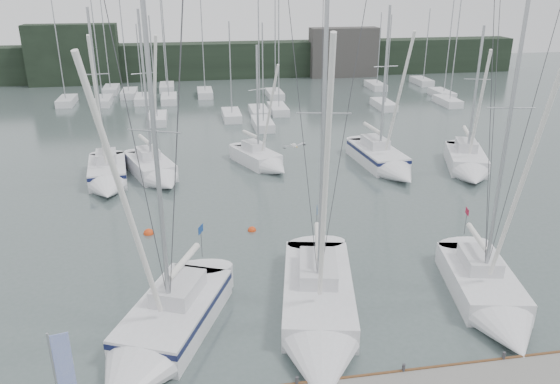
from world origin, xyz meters
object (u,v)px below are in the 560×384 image
(sailboat_near_center, at_px, (319,322))
(sailboat_mid_c, at_px, (264,161))
(buoy_a, at_px, (252,231))
(sailboat_mid_a, at_px, (108,177))
(dock_banner, at_px, (62,377))
(sailboat_mid_b, at_px, (157,172))
(sailboat_mid_e, at_px, (468,166))
(sailboat_mid_d, at_px, (386,162))
(buoy_c, at_px, (149,234))
(sailboat_near_right, at_px, (493,302))
(sailboat_near_left, at_px, (157,338))

(sailboat_near_center, xyz_separation_m, sailboat_mid_c, (0.78, 21.38, -0.01))
(sailboat_mid_c, relative_size, buoy_a, 20.06)
(sailboat_mid_a, bearing_deg, dock_banner, -92.33)
(sailboat_mid_b, distance_m, sailboat_mid_e, 23.30)
(sailboat_mid_d, distance_m, buoy_c, 19.35)
(sailboat_near_right, height_order, sailboat_mid_c, sailboat_near_right)
(sailboat_near_center, relative_size, sailboat_mid_b, 1.20)
(sailboat_mid_b, bearing_deg, sailboat_near_right, -72.21)
(sailboat_mid_a, relative_size, dock_banner, 3.28)
(sailboat_near_left, bearing_deg, dock_banner, -96.13)
(buoy_a, bearing_deg, dock_banner, -117.06)
(sailboat_mid_c, bearing_deg, sailboat_near_center, -115.90)
(sailboat_mid_a, bearing_deg, sailboat_near_left, -84.32)
(sailboat_near_left, height_order, buoy_c, sailboat_near_left)
(sailboat_mid_e, xyz_separation_m, buoy_c, (-23.33, -6.56, -0.59))
(sailboat_mid_b, xyz_separation_m, sailboat_mid_e, (23.16, -2.52, 0.01))
(sailboat_near_right, bearing_deg, dock_banner, -153.58)
(sailboat_mid_d, bearing_deg, buoy_c, -159.05)
(sailboat_near_left, distance_m, dock_banner, 5.43)
(sailboat_mid_a, xyz_separation_m, buoy_a, (9.19, -9.14, -0.63))
(sailboat_near_center, height_order, sailboat_mid_e, sailboat_near_center)
(sailboat_near_left, height_order, sailboat_mid_b, sailboat_near_left)
(sailboat_near_left, bearing_deg, sailboat_mid_d, 73.13)
(sailboat_near_left, bearing_deg, buoy_a, 87.71)
(sailboat_mid_e, height_order, dock_banner, sailboat_mid_e)
(sailboat_mid_e, bearing_deg, sailboat_near_center, -112.68)
(sailboat_near_left, xyz_separation_m, sailboat_near_center, (6.59, 0.05, -0.08))
(sailboat_near_left, height_order, sailboat_near_right, sailboat_near_right)
(sailboat_near_center, distance_m, buoy_a, 10.45)
(sailboat_mid_c, xyz_separation_m, buoy_a, (-2.33, -11.06, -0.52))
(sailboat_mid_b, relative_size, dock_banner, 3.23)
(sailboat_mid_d, relative_size, buoy_a, 26.03)
(sailboat_near_left, xyz_separation_m, dock_banner, (-2.48, -4.34, 2.11))
(buoy_a, height_order, dock_banner, dock_banner)
(sailboat_near_center, height_order, buoy_c, sailboat_near_center)
(sailboat_mid_a, relative_size, buoy_a, 26.01)
(sailboat_mid_c, distance_m, buoy_c, 13.35)
(sailboat_near_left, height_order, sailboat_near_center, sailboat_near_center)
(sailboat_near_center, distance_m, sailboat_mid_b, 21.32)
(sailboat_near_center, relative_size, dock_banner, 3.88)
(sailboat_mid_b, bearing_deg, sailboat_near_center, -89.55)
(sailboat_near_left, relative_size, sailboat_mid_d, 1.14)
(sailboat_near_right, bearing_deg, sailboat_mid_e, 76.86)
(sailboat_near_center, bearing_deg, buoy_a, 110.56)
(sailboat_near_center, bearing_deg, sailboat_mid_d, 74.80)
(sailboat_mid_e, height_order, buoy_a, sailboat_mid_e)
(sailboat_mid_d, bearing_deg, sailboat_near_right, -100.72)
(sailboat_mid_a, bearing_deg, sailboat_near_center, -67.44)
(sailboat_near_center, height_order, sailboat_mid_c, sailboat_near_center)
(sailboat_mid_d, distance_m, dock_banner, 30.43)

